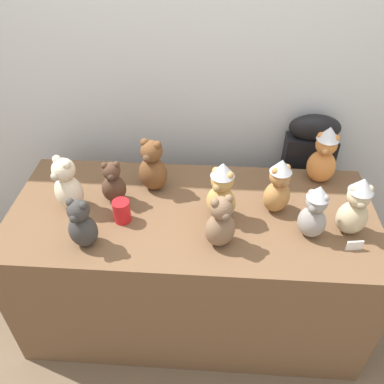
{
  "coord_description": "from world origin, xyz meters",
  "views": [
    {
      "loc": [
        0.09,
        -1.16,
        2.06
      ],
      "look_at": [
        0.0,
        0.25,
        0.91
      ],
      "focal_mm": 37.09,
      "sensor_mm": 36.0,
      "label": 1
    }
  ],
  "objects_px": {
    "teddy_bear_charcoal": "(82,224)",
    "teddy_bear_cocoa": "(113,183)",
    "teddy_bear_ginger": "(324,156)",
    "teddy_bear_ash": "(314,212)",
    "teddy_bear_cream": "(67,185)",
    "display_table": "(192,265)",
    "teddy_bear_sand": "(355,207)",
    "teddy_bear_chestnut": "(153,167)",
    "party_cup_red": "(122,211)",
    "teddy_bear_honey": "(221,192)",
    "teddy_bear_mocha": "(221,223)",
    "instrument_case": "(301,191)",
    "teddy_bear_caramel": "(278,187)"
  },
  "relations": [
    {
      "from": "teddy_bear_sand",
      "to": "teddy_bear_ash",
      "type": "bearing_deg",
      "value": -172.47
    },
    {
      "from": "teddy_bear_charcoal",
      "to": "party_cup_red",
      "type": "distance_m",
      "value": 0.22
    },
    {
      "from": "teddy_bear_caramel",
      "to": "teddy_bear_ash",
      "type": "height_order",
      "value": "teddy_bear_caramel"
    },
    {
      "from": "teddy_bear_cocoa",
      "to": "teddy_bear_mocha",
      "type": "xyz_separation_m",
      "value": [
        0.52,
        -0.26,
        0.01
      ]
    },
    {
      "from": "display_table",
      "to": "teddy_bear_chestnut",
      "type": "distance_m",
      "value": 0.59
    },
    {
      "from": "display_table",
      "to": "teddy_bear_cocoa",
      "type": "xyz_separation_m",
      "value": [
        -0.38,
        0.06,
        0.5
      ]
    },
    {
      "from": "teddy_bear_sand",
      "to": "party_cup_red",
      "type": "height_order",
      "value": "teddy_bear_sand"
    },
    {
      "from": "teddy_bear_honey",
      "to": "teddy_bear_cream",
      "type": "relative_size",
      "value": 1.08
    },
    {
      "from": "teddy_bear_mocha",
      "to": "teddy_bear_cream",
      "type": "height_order",
      "value": "teddy_bear_cream"
    },
    {
      "from": "teddy_bear_sand",
      "to": "party_cup_red",
      "type": "distance_m",
      "value": 1.03
    },
    {
      "from": "teddy_bear_sand",
      "to": "teddy_bear_caramel",
      "type": "distance_m",
      "value": 0.34
    },
    {
      "from": "teddy_bear_caramel",
      "to": "party_cup_red",
      "type": "xyz_separation_m",
      "value": [
        -0.71,
        -0.12,
        -0.09
      ]
    },
    {
      "from": "instrument_case",
      "to": "teddy_bear_ash",
      "type": "distance_m",
      "value": 0.75
    },
    {
      "from": "display_table",
      "to": "instrument_case",
      "type": "relative_size",
      "value": 1.68
    },
    {
      "from": "teddy_bear_sand",
      "to": "teddy_bear_charcoal",
      "type": "bearing_deg",
      "value": -175.0
    },
    {
      "from": "teddy_bear_ash",
      "to": "teddy_bear_cream",
      "type": "distance_m",
      "value": 1.12
    },
    {
      "from": "teddy_bear_ginger",
      "to": "teddy_bear_honey",
      "type": "bearing_deg",
      "value": -132.6
    },
    {
      "from": "teddy_bear_sand",
      "to": "party_cup_red",
      "type": "relative_size",
      "value": 2.72
    },
    {
      "from": "display_table",
      "to": "teddy_bear_charcoal",
      "type": "xyz_separation_m",
      "value": [
        -0.45,
        -0.24,
        0.51
      ]
    },
    {
      "from": "display_table",
      "to": "teddy_bear_mocha",
      "type": "distance_m",
      "value": 0.57
    },
    {
      "from": "instrument_case",
      "to": "teddy_bear_cocoa",
      "type": "bearing_deg",
      "value": -154.44
    },
    {
      "from": "teddy_bear_charcoal",
      "to": "display_table",
      "type": "bearing_deg",
      "value": 38.4
    },
    {
      "from": "teddy_bear_charcoal",
      "to": "party_cup_red",
      "type": "xyz_separation_m",
      "value": [
        0.13,
        0.16,
        -0.06
      ]
    },
    {
      "from": "display_table",
      "to": "party_cup_red",
      "type": "xyz_separation_m",
      "value": [
        -0.32,
        -0.08,
        0.45
      ]
    },
    {
      "from": "display_table",
      "to": "teddy_bear_cocoa",
      "type": "distance_m",
      "value": 0.63
    },
    {
      "from": "teddy_bear_ginger",
      "to": "teddy_bear_ash",
      "type": "height_order",
      "value": "teddy_bear_ginger"
    },
    {
      "from": "instrument_case",
      "to": "teddy_bear_caramel",
      "type": "xyz_separation_m",
      "value": [
        -0.24,
        -0.47,
        0.4
      ]
    },
    {
      "from": "teddy_bear_chestnut",
      "to": "display_table",
      "type": "bearing_deg",
      "value": -22.18
    },
    {
      "from": "teddy_bear_caramel",
      "to": "teddy_bear_ginger",
      "type": "bearing_deg",
      "value": 16.15
    },
    {
      "from": "teddy_bear_sand",
      "to": "instrument_case",
      "type": "bearing_deg",
      "value": 94.76
    },
    {
      "from": "teddy_bear_honey",
      "to": "teddy_bear_chestnut",
      "type": "bearing_deg",
      "value": 177.6
    },
    {
      "from": "teddy_bear_ginger",
      "to": "teddy_bear_cream",
      "type": "bearing_deg",
      "value": -150.74
    },
    {
      "from": "teddy_bear_chestnut",
      "to": "teddy_bear_mocha",
      "type": "bearing_deg",
      "value": -30.28
    },
    {
      "from": "teddy_bear_cocoa",
      "to": "teddy_bear_honey",
      "type": "bearing_deg",
      "value": -20.68
    },
    {
      "from": "teddy_bear_charcoal",
      "to": "party_cup_red",
      "type": "height_order",
      "value": "teddy_bear_charcoal"
    },
    {
      "from": "teddy_bear_honey",
      "to": "teddy_bear_ash",
      "type": "xyz_separation_m",
      "value": [
        0.4,
        -0.09,
        -0.02
      ]
    },
    {
      "from": "teddy_bear_sand",
      "to": "teddy_bear_cocoa",
      "type": "distance_m",
      "value": 1.1
    },
    {
      "from": "teddy_bear_honey",
      "to": "teddy_bear_charcoal",
      "type": "xyz_separation_m",
      "value": [
        -0.58,
        -0.22,
        -0.03
      ]
    },
    {
      "from": "teddy_bear_caramel",
      "to": "teddy_bear_cream",
      "type": "bearing_deg",
      "value": 153.87
    },
    {
      "from": "teddy_bear_ash",
      "to": "teddy_bear_honey",
      "type": "bearing_deg",
      "value": -161.26
    },
    {
      "from": "teddy_bear_mocha",
      "to": "teddy_bear_chestnut",
      "type": "height_order",
      "value": "teddy_bear_chestnut"
    },
    {
      "from": "display_table",
      "to": "teddy_bear_chestnut",
      "type": "xyz_separation_m",
      "value": [
        -0.21,
        0.17,
        0.53
      ]
    },
    {
      "from": "teddy_bear_sand",
      "to": "teddy_bear_chestnut",
      "type": "distance_m",
      "value": 0.95
    },
    {
      "from": "instrument_case",
      "to": "teddy_bear_cocoa",
      "type": "distance_m",
      "value": 1.17
    },
    {
      "from": "instrument_case",
      "to": "teddy_bear_mocha",
      "type": "bearing_deg",
      "value": -123.69
    },
    {
      "from": "teddy_bear_honey",
      "to": "teddy_bear_caramel",
      "type": "xyz_separation_m",
      "value": [
        0.26,
        0.07,
        -0.01
      ]
    },
    {
      "from": "teddy_bear_charcoal",
      "to": "teddy_bear_cocoa",
      "type": "bearing_deg",
      "value": 87.68
    },
    {
      "from": "teddy_bear_cocoa",
      "to": "teddy_bear_cream",
      "type": "xyz_separation_m",
      "value": [
        -0.2,
        -0.06,
        0.03
      ]
    },
    {
      "from": "party_cup_red",
      "to": "teddy_bear_caramel",
      "type": "bearing_deg",
      "value": 9.64
    },
    {
      "from": "display_table",
      "to": "teddy_bear_ash",
      "type": "relative_size",
      "value": 6.42
    }
  ]
}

